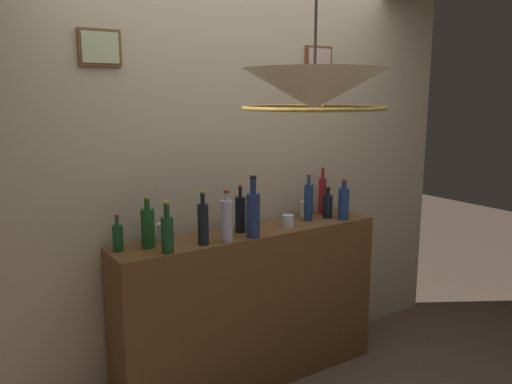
% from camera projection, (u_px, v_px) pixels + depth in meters
% --- Properties ---
extents(panelled_rear_partition, '(3.66, 0.15, 2.86)m').
position_uv_depth(panelled_rear_partition, '(231.00, 145.00, 3.21)').
color(panelled_rear_partition, beige).
rests_on(panelled_rear_partition, ground).
extents(bar_shelf_unit, '(1.74, 0.33, 1.00)m').
position_uv_depth(bar_shelf_unit, '(252.00, 308.00, 3.20)').
color(bar_shelf_unit, brown).
rests_on(bar_shelf_unit, ground).
extents(liquor_bottle_mezcal, '(0.06, 0.06, 0.20)m').
position_uv_depth(liquor_bottle_mezcal, '(118.00, 237.00, 2.70)').
color(liquor_bottle_mezcal, '#175023').
rests_on(liquor_bottle_mezcal, bar_shelf_unit).
extents(liquor_bottle_rum, '(0.06, 0.06, 0.29)m').
position_uv_depth(liquor_bottle_rum, '(240.00, 214.00, 3.07)').
color(liquor_bottle_rum, black).
rests_on(liquor_bottle_rum, bar_shelf_unit).
extents(liquor_bottle_port, '(0.07, 0.07, 0.28)m').
position_uv_depth(liquor_bottle_port, '(167.00, 233.00, 2.67)').
color(liquor_bottle_port, '#184926').
rests_on(liquor_bottle_port, bar_shelf_unit).
extents(liquor_bottle_scotch, '(0.06, 0.06, 0.30)m').
position_uv_depth(liquor_bottle_scotch, '(203.00, 223.00, 2.81)').
color(liquor_bottle_scotch, black).
rests_on(liquor_bottle_scotch, bar_shelf_unit).
extents(liquor_bottle_rye, '(0.07, 0.07, 0.29)m').
position_uv_depth(liquor_bottle_rye, '(227.00, 220.00, 2.86)').
color(liquor_bottle_rye, '#B8B9CB').
rests_on(liquor_bottle_rye, bar_shelf_unit).
extents(liquor_bottle_sherry, '(0.06, 0.06, 0.31)m').
position_uv_depth(liquor_bottle_sherry, '(308.00, 202.00, 3.34)').
color(liquor_bottle_sherry, navy).
rests_on(liquor_bottle_sherry, bar_shelf_unit).
extents(liquor_bottle_whiskey, '(0.07, 0.07, 0.28)m').
position_uv_depth(liquor_bottle_whiskey, '(148.00, 227.00, 2.76)').
color(liquor_bottle_whiskey, '#1B5721').
rests_on(liquor_bottle_whiskey, bar_shelf_unit).
extents(liquor_bottle_brandy, '(0.05, 0.05, 0.33)m').
position_uv_depth(liquor_bottle_brandy, '(322.00, 195.00, 3.53)').
color(liquor_bottle_brandy, maroon).
rests_on(liquor_bottle_brandy, bar_shelf_unit).
extents(liquor_bottle_tequila, '(0.08, 0.08, 0.36)m').
position_uv_depth(liquor_bottle_tequila, '(253.00, 213.00, 2.95)').
color(liquor_bottle_tequila, navy).
rests_on(liquor_bottle_tequila, bar_shelf_unit).
extents(liquor_bottle_vodka, '(0.07, 0.07, 0.21)m').
position_uv_depth(liquor_bottle_vodka, '(328.00, 206.00, 3.43)').
color(liquor_bottle_vodka, black).
rests_on(liquor_bottle_vodka, bar_shelf_unit).
extents(liquor_bottle_bourbon, '(0.07, 0.07, 0.27)m').
position_uv_depth(liquor_bottle_bourbon, '(344.00, 203.00, 3.38)').
color(liquor_bottle_bourbon, navy).
rests_on(liquor_bottle_bourbon, bar_shelf_unit).
extents(glass_tumbler_rocks, '(0.08, 0.08, 0.10)m').
position_uv_depth(glass_tumbler_rocks, '(164.00, 232.00, 2.89)').
color(glass_tumbler_rocks, silver).
rests_on(glass_tumbler_rocks, bar_shelf_unit).
extents(glass_tumbler_highball, '(0.07, 0.07, 0.08)m').
position_uv_depth(glass_tumbler_highball, '(288.00, 221.00, 3.19)').
color(glass_tumbler_highball, silver).
rests_on(glass_tumbler_highball, bar_shelf_unit).
extents(glass_tumbler_shot, '(0.06, 0.06, 0.11)m').
position_uv_depth(glass_tumbler_shot, '(305.00, 209.00, 3.45)').
color(glass_tumbler_shot, silver).
rests_on(glass_tumbler_shot, bar_shelf_unit).
extents(pendant_lamp, '(0.58, 0.58, 0.57)m').
position_uv_depth(pendant_lamp, '(314.00, 91.00, 2.03)').
color(pendant_lamp, '#EFE5C6').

